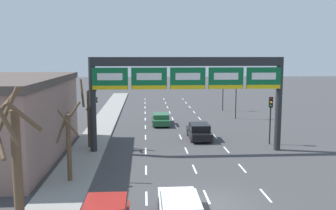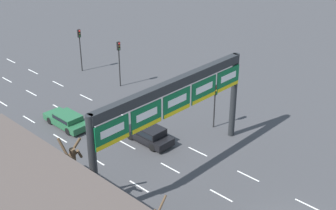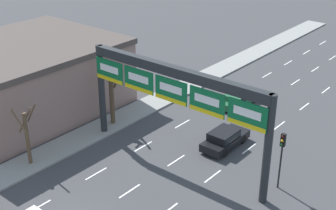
{
  "view_description": "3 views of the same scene",
  "coord_description": "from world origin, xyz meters",
  "px_view_note": "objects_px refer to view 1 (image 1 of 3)",
  "views": [
    {
      "loc": [
        -3.35,
        -18.45,
        7.77
      ],
      "look_at": [
        -1.65,
        8.52,
        4.08
      ],
      "focal_mm": 40.0,
      "sensor_mm": 36.0,
      "label": 1
    },
    {
      "loc": [
        -22.0,
        -9.88,
        20.52
      ],
      "look_at": [
        2.36,
        13.5,
        3.77
      ],
      "focal_mm": 50.0,
      "sensor_mm": 36.0,
      "label": 2
    },
    {
      "loc": [
        18.47,
        -12.41,
        18.47
      ],
      "look_at": [
        -0.79,
        11.01,
        4.34
      ],
      "focal_mm": 50.0,
      "sensor_mm": 36.0,
      "label": 3
    }
  ],
  "objects_px": {
    "sign_gantry": "(187,79)",
    "car_white": "(180,209)",
    "traffic_light_mid_block": "(236,90)",
    "tree_bare_second": "(90,114)",
    "car_black": "(199,131)",
    "tree_bare_third": "(15,164)",
    "traffic_light_near_gantry": "(223,85)",
    "traffic_light_far_end": "(271,110)",
    "tree_bare_closest": "(68,142)",
    "car_green": "(161,118)"
  },
  "relations": [
    {
      "from": "car_black",
      "to": "tree_bare_third",
      "type": "xyz_separation_m",
      "value": [
        -10.04,
        -19.0,
        2.77
      ]
    },
    {
      "from": "traffic_light_mid_block",
      "to": "tree_bare_third",
      "type": "distance_m",
      "value": 33.7
    },
    {
      "from": "traffic_light_far_end",
      "to": "tree_bare_closest",
      "type": "bearing_deg",
      "value": -150.16
    },
    {
      "from": "car_black",
      "to": "tree_bare_second",
      "type": "distance_m",
      "value": 10.13
    },
    {
      "from": "car_black",
      "to": "tree_bare_third",
      "type": "relative_size",
      "value": 0.71
    },
    {
      "from": "tree_bare_third",
      "to": "traffic_light_mid_block",
      "type": "bearing_deg",
      "value": 61.58
    },
    {
      "from": "sign_gantry",
      "to": "traffic_light_near_gantry",
      "type": "height_order",
      "value": "sign_gantry"
    },
    {
      "from": "sign_gantry",
      "to": "traffic_light_far_end",
      "type": "bearing_deg",
      "value": 15.26
    },
    {
      "from": "sign_gantry",
      "to": "car_black",
      "type": "distance_m",
      "value": 6.87
    },
    {
      "from": "traffic_light_mid_block",
      "to": "tree_bare_second",
      "type": "xyz_separation_m",
      "value": [
        -15.5,
        -13.44,
        -0.63
      ]
    },
    {
      "from": "car_green",
      "to": "traffic_light_mid_block",
      "type": "height_order",
      "value": "traffic_light_mid_block"
    },
    {
      "from": "car_black",
      "to": "car_green",
      "type": "relative_size",
      "value": 0.95
    },
    {
      "from": "car_black",
      "to": "traffic_light_near_gantry",
      "type": "bearing_deg",
      "value": 71.32
    },
    {
      "from": "car_white",
      "to": "sign_gantry",
      "type": "bearing_deg",
      "value": 82.14
    },
    {
      "from": "car_green",
      "to": "tree_bare_closest",
      "type": "height_order",
      "value": "tree_bare_closest"
    },
    {
      "from": "car_black",
      "to": "tree_bare_closest",
      "type": "distance_m",
      "value": 14.82
    },
    {
      "from": "traffic_light_far_end",
      "to": "tree_bare_third",
      "type": "relative_size",
      "value": 0.65
    },
    {
      "from": "traffic_light_near_gantry",
      "to": "tree_bare_second",
      "type": "distance_m",
      "value": 25.12
    },
    {
      "from": "tree_bare_third",
      "to": "traffic_light_far_end",
      "type": "bearing_deg",
      "value": 46.43
    },
    {
      "from": "traffic_light_near_gantry",
      "to": "tree_bare_second",
      "type": "bearing_deg",
      "value": -127.49
    },
    {
      "from": "car_green",
      "to": "traffic_light_near_gantry",
      "type": "distance_m",
      "value": 13.59
    },
    {
      "from": "tree_bare_closest",
      "to": "tree_bare_third",
      "type": "height_order",
      "value": "tree_bare_third"
    },
    {
      "from": "sign_gantry",
      "to": "traffic_light_mid_block",
      "type": "bearing_deg",
      "value": 63.02
    },
    {
      "from": "car_white",
      "to": "traffic_light_near_gantry",
      "type": "height_order",
      "value": "traffic_light_near_gantry"
    },
    {
      "from": "car_white",
      "to": "tree_bare_second",
      "type": "bearing_deg",
      "value": 113.17
    },
    {
      "from": "sign_gantry",
      "to": "tree_bare_second",
      "type": "height_order",
      "value": "sign_gantry"
    },
    {
      "from": "traffic_light_near_gantry",
      "to": "tree_bare_second",
      "type": "height_order",
      "value": "tree_bare_second"
    },
    {
      "from": "sign_gantry",
      "to": "traffic_light_far_end",
      "type": "xyz_separation_m",
      "value": [
        7.45,
        2.03,
        -2.86
      ]
    },
    {
      "from": "traffic_light_near_gantry",
      "to": "tree_bare_second",
      "type": "relative_size",
      "value": 0.88
    },
    {
      "from": "car_black",
      "to": "traffic_light_far_end",
      "type": "bearing_deg",
      "value": -21.84
    },
    {
      "from": "car_green",
      "to": "tree_bare_third",
      "type": "distance_m",
      "value": 27.35
    },
    {
      "from": "traffic_light_far_end",
      "to": "car_black",
      "type": "bearing_deg",
      "value": 158.16
    },
    {
      "from": "car_white",
      "to": "traffic_light_near_gantry",
      "type": "bearing_deg",
      "value": 74.99
    },
    {
      "from": "car_white",
      "to": "traffic_light_far_end",
      "type": "bearing_deg",
      "value": 58.04
    },
    {
      "from": "car_white",
      "to": "tree_bare_third",
      "type": "xyz_separation_m",
      "value": [
        -6.65,
        -1.91,
        2.85
      ]
    },
    {
      "from": "traffic_light_far_end",
      "to": "tree_bare_second",
      "type": "height_order",
      "value": "tree_bare_second"
    },
    {
      "from": "tree_bare_closest",
      "to": "traffic_light_near_gantry",
      "type": "bearing_deg",
      "value": 61.49
    },
    {
      "from": "traffic_light_mid_block",
      "to": "car_white",
      "type": "bearing_deg",
      "value": -108.71
    },
    {
      "from": "tree_bare_closest",
      "to": "tree_bare_third",
      "type": "distance_m",
      "value": 7.91
    },
    {
      "from": "sign_gantry",
      "to": "tree_bare_closest",
      "type": "bearing_deg",
      "value": -139.45
    },
    {
      "from": "traffic_light_mid_block",
      "to": "traffic_light_far_end",
      "type": "relative_size",
      "value": 1.2
    },
    {
      "from": "car_black",
      "to": "tree_bare_second",
      "type": "xyz_separation_m",
      "value": [
        -9.5,
        -2.81,
        2.12
      ]
    },
    {
      "from": "car_white",
      "to": "tree_bare_closest",
      "type": "bearing_deg",
      "value": 136.24
    },
    {
      "from": "traffic_light_mid_block",
      "to": "tree_bare_second",
      "type": "relative_size",
      "value": 0.89
    },
    {
      "from": "traffic_light_mid_block",
      "to": "tree_bare_third",
      "type": "relative_size",
      "value": 0.78
    },
    {
      "from": "car_black",
      "to": "traffic_light_mid_block",
      "type": "relative_size",
      "value": 0.9
    },
    {
      "from": "traffic_light_far_end",
      "to": "tree_bare_closest",
      "type": "relative_size",
      "value": 0.86
    },
    {
      "from": "car_black",
      "to": "car_white",
      "type": "distance_m",
      "value": 17.43
    },
    {
      "from": "sign_gantry",
      "to": "car_white",
      "type": "xyz_separation_m",
      "value": [
        -1.76,
        -12.73,
        -5.14
      ]
    },
    {
      "from": "sign_gantry",
      "to": "car_black",
      "type": "height_order",
      "value": "sign_gantry"
    }
  ]
}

